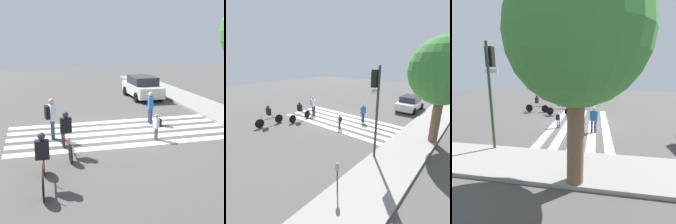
{
  "view_description": "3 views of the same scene",
  "coord_description": "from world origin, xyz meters",
  "views": [
    {
      "loc": [
        12.97,
        -3.76,
        4.29
      ],
      "look_at": [
        1.17,
        -0.74,
        1.27
      ],
      "focal_mm": 50.0,
      "sensor_mm": 36.0,
      "label": 1
    },
    {
      "loc": [
        11.12,
        9.08,
        5.11
      ],
      "look_at": [
        0.95,
        0.61,
        1.12
      ],
      "focal_mm": 28.0,
      "sensor_mm": 36.0,
      "label": 2
    },
    {
      "loc": [
        -1.03,
        12.21,
        3.43
      ],
      "look_at": [
        1.08,
        0.51,
        0.97
      ],
      "focal_mm": 28.0,
      "sensor_mm": 36.0,
      "label": 3
    }
  ],
  "objects": [
    {
      "name": "traffic_light",
      "position": [
        3.51,
        5.14,
        3.4
      ],
      "size": [
        0.6,
        0.5,
        4.86
      ],
      "color": "#283828",
      "rests_on": "ground_plane"
    },
    {
      "name": "ground_plane",
      "position": [
        0.0,
        0.0,
        0.0
      ],
      "size": [
        60.0,
        60.0,
        0.0
      ],
      "primitive_type": "plane",
      "color": "#4C4947"
    },
    {
      "name": "sidewalk_curb",
      "position": [
        0.0,
        6.25,
        0.07
      ],
      "size": [
        36.0,
        2.5,
        0.14
      ],
      "color": "gray",
      "rests_on": "ground_plane"
    },
    {
      "name": "cyclist_far_lane",
      "position": [
        4.47,
        -3.62,
        0.87
      ],
      "size": [
        2.33,
        0.41,
        1.65
      ],
      "rotation": [
        0.0,
        0.0,
        -0.05
      ],
      "color": "black",
      "rests_on": "ground_plane"
    },
    {
      "name": "pedestrian_adult_yellow_jacket",
      "position": [
        0.18,
        -3.11,
        1.02
      ],
      "size": [
        0.51,
        0.46,
        1.74
      ],
      "rotation": [
        0.0,
        0.0,
        0.19
      ],
      "color": "navy",
      "rests_on": "ground_plane"
    },
    {
      "name": "cyclist_near_curb",
      "position": [
        2.12,
        -2.7,
        0.87
      ],
      "size": [
        2.35,
        0.41,
        1.63
      ],
      "rotation": [
        0.0,
        0.0,
        0.05
      ],
      "color": "black",
      "rests_on": "ground_plane"
    },
    {
      "name": "street_tree",
      "position": [
        -0.49,
        7.22,
        4.45
      ],
      "size": [
        3.9,
        3.9,
        6.44
      ],
      "color": "brown",
      "rests_on": "ground_plane"
    },
    {
      "name": "pedestrian_child_with_backpack",
      "position": [
        1.38,
        1.14,
        0.65
      ],
      "size": [
        0.32,
        0.27,
        1.11
      ],
      "rotation": [
        0.0,
        0.0,
        3.23
      ],
      "color": "#4C4C51",
      "rests_on": "ground_plane"
    },
    {
      "name": "crosswalk_stripes",
      "position": [
        0.0,
        0.0,
        0.0
      ],
      "size": [
        4.01,
        10.0,
        0.01
      ],
      "color": "white",
      "rests_on": "ground_plane"
    },
    {
      "name": "pedestrian_adult_blue_shirt",
      "position": [
        -0.98,
        1.75,
        0.9
      ],
      "size": [
        0.47,
        0.28,
        1.6
      ],
      "rotation": [
        0.0,
        0.0,
        2.95
      ],
      "color": "navy",
      "rests_on": "ground_plane"
    }
  ]
}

